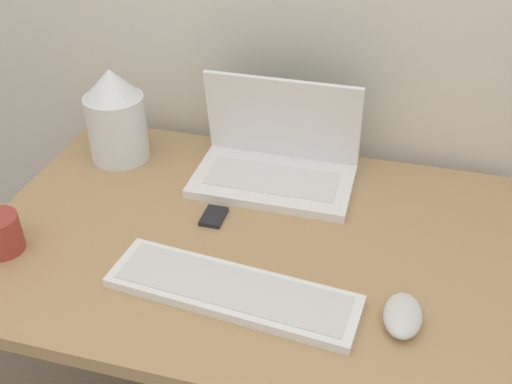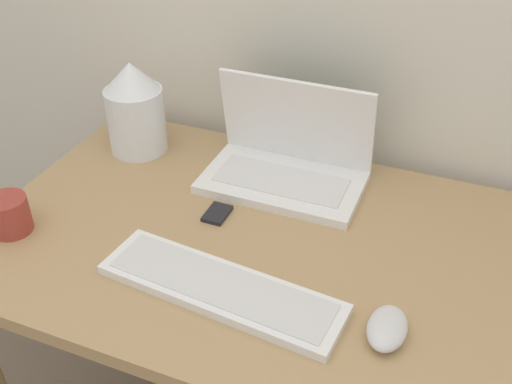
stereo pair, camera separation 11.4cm
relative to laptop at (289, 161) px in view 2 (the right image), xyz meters
name	(u,v)px [view 2 (the right image)]	position (x,y,z in m)	size (l,w,h in m)	color
desk	(250,273)	(0.00, -0.22, -0.15)	(1.06, 0.72, 0.72)	tan
laptop	(289,161)	(0.00, 0.00, 0.00)	(0.35, 0.21, 0.23)	white
keyboard	(221,288)	(0.01, -0.39, -0.04)	(0.46, 0.16, 0.02)	white
mouse	(387,328)	(0.30, -0.37, -0.03)	(0.06, 0.10, 0.03)	silver
vase	(135,108)	(-0.38, -0.01, 0.06)	(0.14, 0.14, 0.22)	white
mp3_player	(217,214)	(-0.09, -0.18, -0.05)	(0.04, 0.07, 0.01)	black
mug	(9,215)	(-0.45, -0.38, -0.01)	(0.08, 0.08, 0.08)	#9E382D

